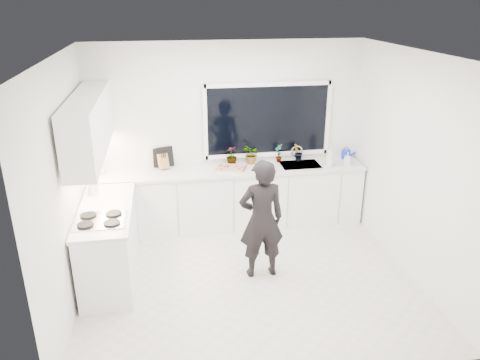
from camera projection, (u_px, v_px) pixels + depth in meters
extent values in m
cube|color=beige|center=(248.00, 278.00, 5.82)|extent=(4.00, 3.50, 0.02)
cube|color=white|center=(227.00, 134.00, 6.94)|extent=(4.00, 0.02, 2.70)
cube|color=white|center=(65.00, 187.00, 5.01)|extent=(0.02, 3.50, 2.70)
cube|color=white|center=(413.00, 166.00, 5.63)|extent=(0.02, 3.50, 2.70)
cube|color=white|center=(250.00, 53.00, 4.82)|extent=(4.00, 3.50, 0.02)
cube|color=black|center=(268.00, 120.00, 6.92)|extent=(1.80, 0.02, 1.00)
cube|color=white|center=(231.00, 199.00, 6.99)|extent=(3.92, 0.58, 0.88)
cube|color=white|center=(109.00, 243.00, 5.72)|extent=(0.58, 1.60, 0.88)
cube|color=silver|center=(231.00, 170.00, 6.81)|extent=(3.94, 0.62, 0.04)
cube|color=silver|center=(105.00, 209.00, 5.55)|extent=(0.62, 1.60, 0.04)
cube|color=white|center=(89.00, 125.00, 5.51)|extent=(0.34, 2.10, 0.70)
cube|color=silver|center=(300.00, 168.00, 6.99)|extent=(0.58, 0.42, 0.14)
cylinder|color=silver|center=(297.00, 153.00, 7.11)|extent=(0.03, 0.03, 0.22)
cube|color=black|center=(100.00, 220.00, 5.22)|extent=(0.56, 0.48, 0.03)
imported|color=black|center=(261.00, 219.00, 5.62)|extent=(0.57, 0.39, 1.52)
cube|color=#B6B5BA|center=(231.00, 168.00, 6.78)|extent=(0.51, 0.44, 0.03)
cube|color=#C23D19|center=(231.00, 167.00, 6.77)|extent=(0.46, 0.40, 0.01)
cylinder|color=#1629D0|center=(346.00, 154.00, 7.21)|extent=(0.17, 0.17, 0.13)
cylinder|color=white|center=(99.00, 165.00, 6.57)|extent=(0.12, 0.12, 0.26)
cube|color=olive|center=(163.00, 162.00, 6.75)|extent=(0.16, 0.14, 0.22)
cylinder|color=silver|center=(93.00, 188.00, 5.90)|extent=(0.17, 0.17, 0.16)
cube|color=black|center=(161.00, 158.00, 6.83)|extent=(0.22, 0.02, 0.28)
cube|color=black|center=(165.00, 157.00, 6.83)|extent=(0.24, 0.10, 0.30)
imported|color=#26662D|center=(232.00, 156.00, 6.91)|extent=(0.21, 0.21, 0.29)
imported|color=#26662D|center=(252.00, 154.00, 6.96)|extent=(0.31, 0.33, 0.29)
imported|color=#26662D|center=(279.00, 153.00, 7.02)|extent=(0.10, 0.15, 0.28)
imported|color=#26662D|center=(298.00, 153.00, 7.07)|extent=(0.18, 0.17, 0.27)
imported|color=#D8BF66|center=(330.00, 156.00, 6.84)|extent=(0.16, 0.16, 0.32)
imported|color=#D8BF66|center=(348.00, 159.00, 6.90)|extent=(0.12, 0.12, 0.20)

